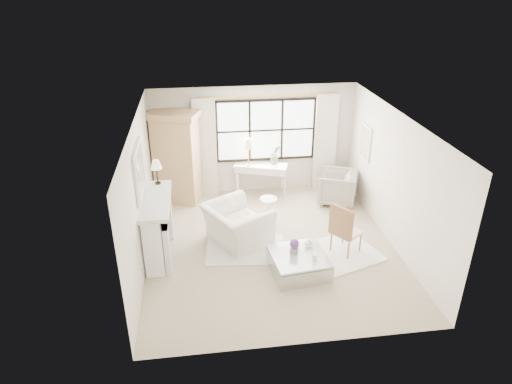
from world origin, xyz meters
TOP-DOWN VIEW (x-y plane):
  - floor at (0.00, 0.00)m, footprint 5.50×5.50m
  - ceiling at (0.00, 0.00)m, footprint 5.50×5.50m
  - wall_back at (0.00, 2.75)m, footprint 5.00×0.00m
  - wall_front at (0.00, -2.75)m, footprint 5.00×0.00m
  - wall_left at (-2.50, 0.00)m, footprint 0.00×5.50m
  - wall_right at (2.50, 0.00)m, footprint 0.00×5.50m
  - window_pane at (0.30, 2.73)m, footprint 2.40×0.02m
  - window_frame at (0.30, 2.72)m, footprint 2.50×0.04m
  - curtain_rod at (0.30, 2.67)m, footprint 3.30×0.04m
  - curtain_left at (-1.20, 2.65)m, footprint 0.55×0.10m
  - curtain_right at (1.80, 2.65)m, footprint 0.55×0.10m
  - fireplace at (-2.27, 0.00)m, footprint 0.58×1.66m
  - mirror_frame at (-2.47, 0.00)m, footprint 0.05×1.15m
  - mirror_glass at (-2.44, 0.00)m, footprint 0.02×1.00m
  - art_frame at (2.47, 1.70)m, footprint 0.04×0.62m
  - art_canvas at (2.45, 1.70)m, footprint 0.01×0.52m
  - mantel_lamp at (-2.22, 0.68)m, footprint 0.22×0.22m
  - armoire at (-1.89, 2.41)m, footprint 1.29×1.03m
  - console_table at (0.14, 2.48)m, footprint 1.38×0.84m
  - console_lamp at (-0.16, 2.48)m, footprint 0.28×0.28m
  - orchid_plant at (0.50, 2.49)m, footprint 0.29×0.24m
  - side_table at (0.13, 1.19)m, footprint 0.40×0.40m
  - rug_left at (-0.53, -0.06)m, footprint 1.70×1.28m
  - rug_right at (1.22, -0.48)m, footprint 1.99×1.73m
  - club_armchair at (-0.67, 0.28)m, footprint 1.57×1.63m
  - wingback_chair at (1.91, 1.78)m, footprint 1.12×1.11m
  - french_chair at (1.43, -0.41)m, footprint 0.67×0.67m
  - coffee_table at (0.37, -0.93)m, footprint 1.11×1.11m
  - planter_box at (0.29, -0.83)m, footprint 0.18×0.18m
  - planter_flowers at (0.29, -0.83)m, footprint 0.18×0.18m
  - pillar_candle at (0.61, -1.13)m, footprint 0.09×0.09m
  - coffee_vase at (0.60, -0.67)m, footprint 0.17×0.17m

SIDE VIEW (x-z plane):
  - floor at x=0.00m, z-range 0.00..0.00m
  - rug_left at x=-0.53m, z-range 0.00..0.03m
  - rug_right at x=1.22m, z-range 0.00..0.03m
  - coffee_table at x=0.37m, z-range -0.01..0.37m
  - french_chair at x=1.43m, z-range -0.23..0.85m
  - side_table at x=0.13m, z-range 0.08..0.58m
  - wingback_chair at x=1.91m, z-range 0.00..0.79m
  - console_table at x=0.14m, z-range 0.00..0.80m
  - club_armchair at x=-0.67m, z-range 0.00..0.82m
  - planter_box at x=0.29m, z-range 0.38..0.49m
  - pillar_candle at x=0.61m, z-range 0.38..0.50m
  - coffee_vase at x=0.60m, z-range 0.38..0.54m
  - planter_flowers at x=0.29m, z-range 0.49..0.66m
  - fireplace at x=-2.27m, z-range 0.02..1.28m
  - orchid_plant at x=0.50m, z-range 0.80..1.29m
  - armoire at x=-1.89m, z-range 0.02..2.26m
  - curtain_left at x=-1.20m, z-range 0.00..2.47m
  - curtain_right at x=1.80m, z-range 0.00..2.47m
  - wall_left at x=-2.50m, z-range -1.40..4.10m
  - wall_right at x=2.50m, z-range -1.40..4.10m
  - wall_back at x=0.00m, z-range -1.15..3.85m
  - wall_front at x=0.00m, z-range -1.15..3.85m
  - console_lamp at x=-0.16m, z-range 1.01..1.70m
  - art_frame at x=2.47m, z-range 1.14..1.96m
  - art_canvas at x=2.45m, z-range 1.19..1.91m
  - window_pane at x=0.30m, z-range 0.85..2.35m
  - window_frame at x=0.30m, z-range 0.85..2.35m
  - mantel_lamp at x=-2.22m, z-range 1.40..1.91m
  - mirror_frame at x=-2.47m, z-range 1.37..2.31m
  - mirror_glass at x=-2.44m, z-range 1.44..2.24m
  - curtain_rod at x=0.30m, z-range 2.45..2.49m
  - ceiling at x=0.00m, z-range 2.70..2.70m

